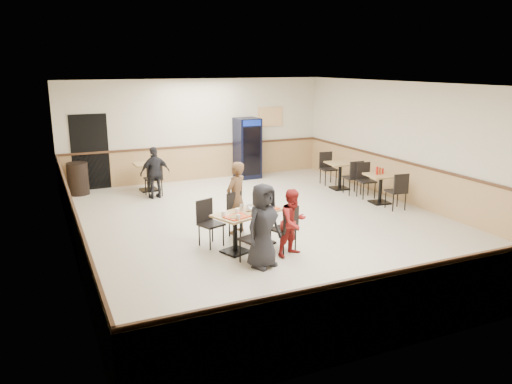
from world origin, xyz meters
name	(u,v)px	position (x,y,z in m)	size (l,w,h in m)	color
ground	(269,226)	(0.00, 0.00, 0.00)	(10.00, 10.00, 0.00)	beige
room_shell	(288,171)	(1.78, 2.55, 0.58)	(10.00, 10.00, 10.00)	silver
main_table	(248,224)	(-0.93, -1.04, 0.48)	(1.51, 1.11, 0.73)	black
main_chairs	(247,226)	(-0.98, -1.05, 0.46)	(1.68, 1.90, 0.92)	black
diner_woman_left	(263,226)	(-1.05, -1.96, 0.74)	(0.72, 0.47, 1.48)	black
diner_woman_right	(293,222)	(-0.33, -1.69, 0.62)	(0.61, 0.47, 1.25)	maroon
diner_man_opposite	(236,198)	(-0.81, -0.11, 0.75)	(0.55, 0.36, 1.50)	brown
lone_diner	(155,173)	(-1.70, 3.33, 0.68)	(0.79, 0.33, 1.35)	black
tabletop_clutter	(250,211)	(-0.93, -1.11, 0.75)	(1.21, 0.86, 0.12)	red
side_table_near	(381,184)	(3.35, 0.53, 0.49)	(0.76, 0.76, 0.74)	black
side_table_near_chair_south	(396,190)	(3.35, -0.06, 0.47)	(0.43, 0.43, 0.93)	black
side_table_near_chair_north	(366,180)	(3.35, 1.12, 0.47)	(0.43, 0.43, 0.93)	black
side_table_far	(340,171)	(3.24, 2.19, 0.50)	(0.77, 0.77, 0.75)	black
side_table_far_chair_south	(353,177)	(3.24, 1.59, 0.48)	(0.44, 0.44, 0.96)	black
side_table_far_chair_north	(328,168)	(3.24, 2.79, 0.48)	(0.44, 0.44, 0.96)	black
condiment_caddy	(379,171)	(3.32, 0.58, 0.83)	(0.23, 0.06, 0.20)	#B8160D
back_table	(148,172)	(-1.70, 4.20, 0.51)	(0.74, 0.74, 0.77)	black
back_table_chair_lone	(153,178)	(-1.70, 3.58, 0.49)	(0.45, 0.45, 0.98)	black
pepsi_cooler	(247,148)	(1.45, 4.59, 0.92)	(0.71, 0.72, 1.83)	black
trash_bin	(78,179)	(-3.51, 4.55, 0.43)	(0.55, 0.55, 0.87)	black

